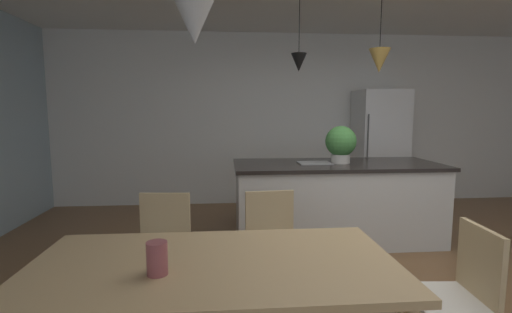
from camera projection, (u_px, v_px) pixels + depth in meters
The scene contains 13 objects.
ground_plane at pixel (397, 302), 2.91m from camera, with size 10.00×8.40×0.04m, color brown.
wall_back_kitchen at pixel (308, 120), 5.96m from camera, with size 10.00×0.12×2.70m, color white.
dining_table at pixel (215, 273), 1.87m from camera, with size 1.85×0.94×0.73m.
chair_far_left at pixel (162, 250), 2.69m from camera, with size 0.43×0.43×0.87m.
chair_kitchen_end at pixel (454, 298), 2.00m from camera, with size 0.43×0.43×0.87m.
chair_far_right at pixel (273, 246), 2.76m from camera, with size 0.43×0.43×0.87m.
kitchen_island at pixel (336, 201), 4.21m from camera, with size 2.32×0.97×0.91m.
refrigerator at pixel (379, 149), 5.71m from camera, with size 0.72×0.67×1.81m.
pendant_over_table at pixel (194, 19), 1.69m from camera, with size 0.20×0.20×0.91m.
pendant_over_island_main at pixel (299, 62), 3.99m from camera, with size 0.17×0.17×0.79m.
pendant_over_island_aux at pixel (379, 61), 4.06m from camera, with size 0.24×0.24×0.79m.
potted_plant_on_island at pixel (341, 143), 4.14m from camera, with size 0.35×0.35×0.42m.
vase_on_dining_table at pixel (157, 258), 1.70m from camera, with size 0.10×0.10×0.16m.
Camera 1 is at (-1.35, -2.64, 1.48)m, focal length 25.73 mm.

